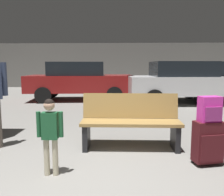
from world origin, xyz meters
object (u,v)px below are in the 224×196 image
suitcase (208,142)px  child (50,129)px  bench (131,121)px  parked_car_near (185,81)px  backpack_bright (210,109)px  parked_car_far (79,80)px

suitcase → child: (-2.04, -0.38, 0.27)m
suitcase → child: child is taller
child → bench: bearing=45.4°
suitcase → child: 2.10m
child → parked_car_near: bearing=61.3°
bench → parked_car_near: 5.26m
bench → backpack_bright: bearing=-33.0°
suitcase → parked_car_near: bearing=78.2°
bench → parked_car_near: size_ratio=0.38×
bench → child: 1.47m
backpack_bright → parked_car_near: (1.14, 5.44, 0.03)m
bench → backpack_bright: backpack_bright is taller
suitcase → backpack_bright: bearing=-87.1°
suitcase → parked_car_far: 6.84m
child → parked_car_far: bearing=96.5°
child → backpack_bright: bearing=10.4°
backpack_bright → child: size_ratio=0.36×
backpack_bright → parked_car_near: size_ratio=0.08×
bench → suitcase: bench is taller
parked_car_near → backpack_bright: bearing=-101.8°
backpack_bright → parked_car_near: parked_car_near is taller
backpack_bright → parked_car_far: size_ratio=0.08×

